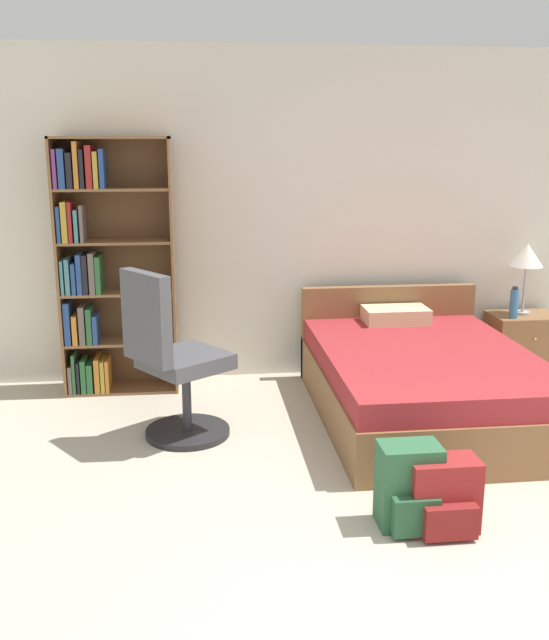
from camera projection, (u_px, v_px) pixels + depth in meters
name	position (u px, v px, depth m)	size (l,w,h in m)	color
ground_plane	(478.00, 615.00, 2.94)	(14.00, 14.00, 0.00)	#BCB29E
wall_back	(333.00, 216.00, 5.73)	(9.00, 0.06, 2.60)	silver
bookshelf	(102.00, 268.00, 5.35)	(0.86, 0.34, 1.93)	brown
bed	(421.00, 380.00, 5.00)	(1.42, 2.00, 0.75)	brown
office_chair	(173.00, 364.00, 4.54)	(0.72, 0.70, 1.13)	#232326
nightstand	(522.00, 345.00, 5.88)	(0.54, 0.41, 0.51)	brown
table_lamp	(527.00, 257.00, 5.73)	(0.26, 0.26, 0.58)	#B2B2B7
water_bottle	(514.00, 303.00, 5.68)	(0.07, 0.07, 0.26)	teal
backpack_red	(443.00, 497.00, 3.54)	(0.35, 0.27, 0.37)	maroon
backpack_green	(409.00, 488.00, 3.57)	(0.30, 0.27, 0.43)	#2D603D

